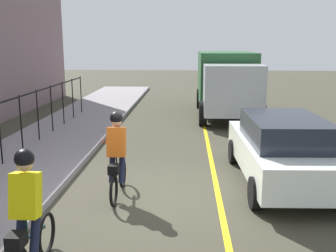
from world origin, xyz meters
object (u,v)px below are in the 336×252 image
object	(u,v)px
cyclist_lead	(117,156)
traffic_cone_near	(111,135)
cyclist_follow	(28,215)
patrol_sedan	(282,149)
box_truck_background	(226,80)

from	to	relation	value
cyclist_lead	traffic_cone_near	size ratio (longest dim) A/B	3.47
cyclist_follow	patrol_sedan	size ratio (longest dim) A/B	0.41
cyclist_lead	cyclist_follow	world-z (taller)	same
box_truck_background	patrol_sedan	bearing A→B (deg)	2.80
cyclist_lead	patrol_sedan	xyz separation A→B (m)	(1.04, -3.59, -0.09)
cyclist_lead	cyclist_follow	bearing A→B (deg)	166.73
cyclist_lead	cyclist_follow	distance (m)	2.97
patrol_sedan	cyclist_follow	bearing A→B (deg)	130.87
patrol_sedan	box_truck_background	xyz separation A→B (m)	(8.93, 0.42, 0.73)
traffic_cone_near	patrol_sedan	bearing A→B (deg)	-127.03
box_truck_background	traffic_cone_near	xyz separation A→B (m)	(-5.44, 4.20, -1.29)
patrol_sedan	traffic_cone_near	bearing A→B (deg)	51.28
cyclist_follow	box_truck_background	xyz separation A→B (m)	(12.86, -3.86, 0.64)
cyclist_lead	box_truck_background	bearing A→B (deg)	-17.44
traffic_cone_near	cyclist_follow	bearing A→B (deg)	-177.39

